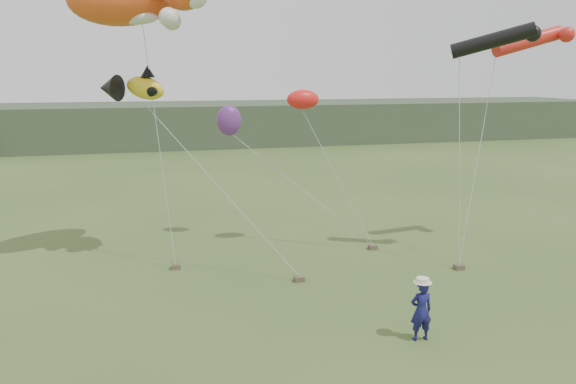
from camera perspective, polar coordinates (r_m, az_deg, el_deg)
The scene contains 7 objects.
ground at distance 15.39m, azimuth 5.31°, elevation -14.98°, with size 120.00×120.00×0.00m, color #385123.
headland at distance 57.81m, azimuth -12.93°, elevation 6.64°, with size 90.00×13.00×4.00m.
festival_attendant at distance 15.53m, azimuth 13.37°, elevation -11.65°, with size 0.60×0.39×1.65m, color #151652.
sandbag_anchors at distance 19.56m, azimuth -1.71°, elevation -8.62°, with size 16.47×5.60×0.17m.
fish_kite at distance 21.11m, azimuth -15.57°, elevation 10.23°, with size 2.68×1.73×1.33m.
tube_kites at distance 23.26m, azimuth 22.41°, elevation 14.12°, with size 5.32×2.36×1.33m.
misc_kites at distance 22.85m, azimuth -2.71°, elevation 8.20°, with size 3.79×2.61×1.91m.
Camera 1 is at (-4.76, -12.88, 6.95)m, focal length 35.00 mm.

